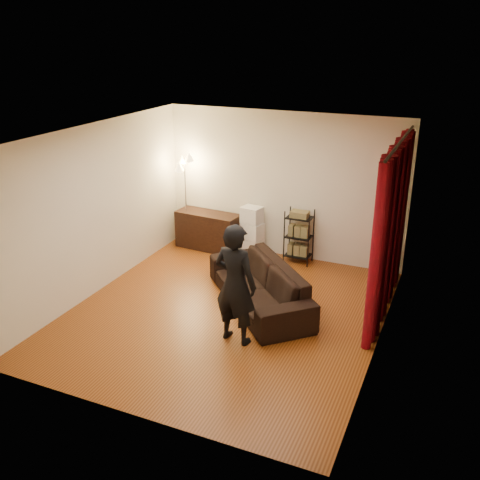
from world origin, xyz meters
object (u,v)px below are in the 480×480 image
at_px(person, 235,284).
at_px(wire_shelf, 299,237).
at_px(sofa, 259,285).
at_px(media_cabinet, 208,231).
at_px(storage_boxes, 252,231).
at_px(floor_lamp, 186,202).

relative_size(person, wire_shelf, 1.70).
relative_size(sofa, wire_shelf, 2.29).
height_order(sofa, wire_shelf, wire_shelf).
bearing_deg(person, media_cabinet, -48.47).
height_order(media_cabinet, wire_shelf, wire_shelf).
xyz_separation_m(person, wire_shelf, (-0.02, 2.89, -0.35)).
relative_size(person, storage_boxes, 1.80).
distance_m(storage_boxes, floor_lamp, 1.41).
bearing_deg(person, floor_lamp, -42.15).
bearing_deg(storage_boxes, person, -71.96).
bearing_deg(sofa, wire_shelf, 134.52).
distance_m(wire_shelf, floor_lamp, 2.30).
distance_m(person, floor_lamp, 3.61).
bearing_deg(media_cabinet, sofa, -40.57).
xyz_separation_m(person, storage_boxes, (-0.94, 2.90, -0.38)).
distance_m(person, storage_boxes, 3.07).
bearing_deg(person, sofa, -77.38).
relative_size(sofa, floor_lamp, 1.27).
distance_m(media_cabinet, wire_shelf, 1.83).
relative_size(sofa, storage_boxes, 2.42).
distance_m(sofa, media_cabinet, 2.50).
distance_m(sofa, storage_boxes, 2.02).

